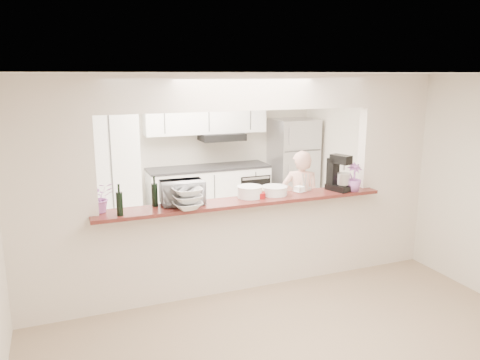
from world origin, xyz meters
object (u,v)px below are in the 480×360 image
refrigerator (293,166)px  stand_mixer (339,174)px  person (300,202)px  toaster_oven (182,192)px

refrigerator → stand_mixer: bearing=-106.6°
refrigerator → person: 2.04m
toaster_oven → refrigerator: bearing=45.8°
stand_mixer → person: 1.02m
stand_mixer → person: stand_mixer is taller
refrigerator → person: size_ratio=1.17×
refrigerator → person: refrigerator is taller
person → toaster_oven: bearing=50.7°
toaster_oven → stand_mixer: 1.95m
refrigerator → toaster_oven: refrigerator is taller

